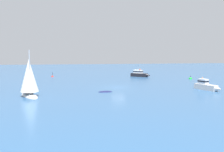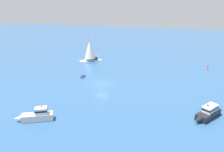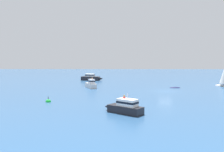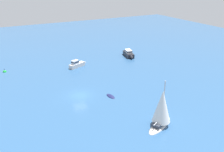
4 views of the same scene
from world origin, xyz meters
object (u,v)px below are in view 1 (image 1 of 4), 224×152
Objects in this scene: cabin_cruiser at (140,74)px; channel_buoy at (52,77)px; mooring_buoy at (190,79)px; launch at (207,86)px; sailboat at (29,80)px; dinghy at (105,92)px.

channel_buoy is at bearing -150.21° from cabin_cruiser.
cabin_cruiser is at bearing -121.99° from mooring_buoy.
launch is 17.44m from mooring_buoy.
sailboat is 6.20× the size of mooring_buoy.
mooring_buoy is at bearing 5.47° from cabin_cruiser.
dinghy is at bearing 75.06° from sailboat.
sailboat is at bearing -109.15° from launch.
channel_buoy is (-26.94, -29.86, -0.72)m from launch.
mooring_buoy is (7.03, 11.25, -0.76)m from cabin_cruiser.
channel_buoy is at bearing -106.38° from mooring_buoy.
dinghy is (-2.33, 12.18, -2.59)m from sailboat.
cabin_cruiser is at bearing 111.24° from sailboat.
launch is 24.67m from cabin_cruiser.
channel_buoy is (-29.09, 0.82, -2.58)m from sailboat.
launch is 4.37× the size of mooring_buoy.
launch reaches higher than channel_buoy.
dinghy is 2.01× the size of mooring_buoy.
dinghy is at bearing -113.74° from launch.
mooring_buoy is (-16.58, 23.24, 0.00)m from dinghy.
launch is 40.22m from channel_buoy.
cabin_cruiser is at bearing 58.28° from dinghy.
launch is 30.81m from sailboat.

